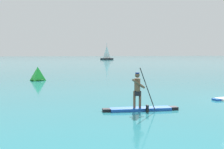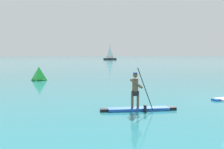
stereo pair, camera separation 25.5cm
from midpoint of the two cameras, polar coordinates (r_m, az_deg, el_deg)
name	(u,v)px [view 2 (the right image)]	position (r m, az deg, el deg)	size (l,w,h in m)	color
paddleboarder_near_left	(138,103)	(12.48, 5.84, -5.71)	(3.39, 0.97, 1.92)	blue
race_marker_buoy	(39,74)	(26.88, -14.25, 0.04)	(1.53, 1.53, 1.27)	green
sailboat_right_horizon	(110,58)	(110.08, -0.36, 3.45)	(5.16, 2.09, 6.49)	black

